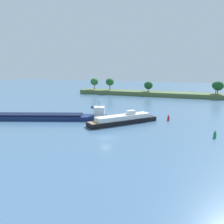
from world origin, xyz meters
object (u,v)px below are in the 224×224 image
(channel_buoy_red, at_px, (168,118))
(fishing_skiff, at_px, (96,107))
(white_riverboat, at_px, (123,120))
(channel_buoy_green, at_px, (215,134))
(cargo_barge, at_px, (43,116))

(channel_buoy_red, bearing_deg, fishing_skiff, 158.21)
(white_riverboat, bearing_deg, fishing_skiff, 131.21)
(channel_buoy_green, bearing_deg, cargo_barge, 177.92)
(channel_buoy_red, bearing_deg, cargo_barge, -161.22)
(white_riverboat, xyz_separation_m, channel_buoy_green, (24.67, -5.50, -0.39))
(cargo_barge, bearing_deg, fishing_skiff, 74.79)
(white_riverboat, height_order, cargo_barge, cargo_barge)
(fishing_skiff, xyz_separation_m, cargo_barge, (-6.74, -24.80, 0.68))
(white_riverboat, distance_m, channel_buoy_green, 25.28)
(channel_buoy_red, xyz_separation_m, channel_buoy_green, (12.74, -14.45, 0.00))
(white_riverboat, xyz_separation_m, channel_buoy_red, (11.93, 8.95, -0.39))
(channel_buoy_red, height_order, channel_buoy_green, same)
(fishing_skiff, bearing_deg, channel_buoy_green, -31.65)
(channel_buoy_green, bearing_deg, white_riverboat, 167.44)
(white_riverboat, relative_size, channel_buoy_green, 10.21)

